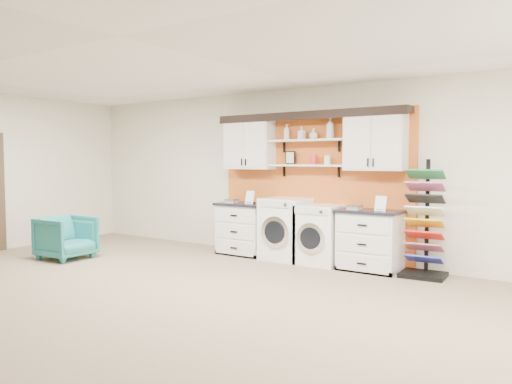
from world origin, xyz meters
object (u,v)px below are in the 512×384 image
Objects in this scene: dryer at (321,234)px; armchair at (66,238)px; sample_rack at (424,239)px; base_cabinet_right at (370,240)px; base_cabinet_left at (245,228)px; washer at (286,229)px.

dryer is 4.13m from armchair.
sample_rack is (1.57, 0.04, 0.06)m from dryer.
base_cabinet_right is at bearing 179.19° from sample_rack.
base_cabinet_left is at bearing 179.87° from dryer.
base_cabinet_right is at bearing 0.14° from washer.
sample_rack is at bearing -72.13° from armchair.
armchair is (-5.20, -2.02, -0.17)m from sample_rack.
washer is at bearing -180.00° from dryer.
dryer is 1.20× the size of armchair.
dryer is 0.57× the size of sample_rack.
sample_rack is at bearing 1.39° from dryer.
base_cabinet_left is 0.90× the size of washer.
dryer is at bearing -179.76° from base_cabinet_right.
base_cabinet_left reaches higher than armchair.
base_cabinet_right is 0.80m from dryer.
armchair is (-2.17, -1.99, -0.09)m from base_cabinet_left.
sample_rack reaches higher than dryer.
base_cabinet_left is 0.55× the size of sample_rack.
sample_rack reaches higher than washer.
sample_rack is (0.77, 0.03, 0.08)m from base_cabinet_right.
washer is 0.61× the size of sample_rack.
base_cabinet_left is 3.03m from sample_rack.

